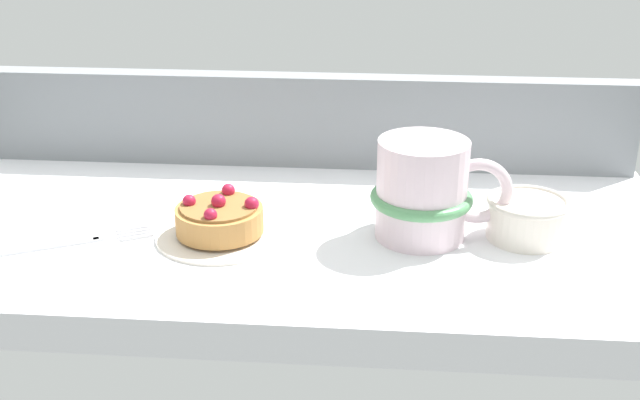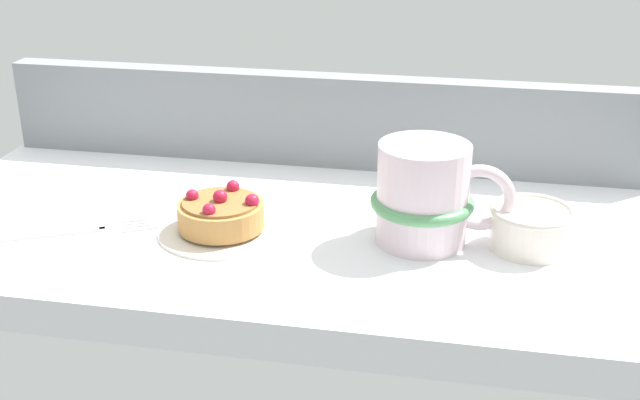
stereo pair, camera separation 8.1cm
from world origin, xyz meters
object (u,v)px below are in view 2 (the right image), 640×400
Objects in this scene: raspberry_tart at (221,213)px; dessert_plate at (222,230)px; dessert_fork at (76,231)px; coffee_mug at (426,195)px; sugar_bowl at (531,227)px.

dessert_plate is at bearing -157.23° from raspberry_tart.
raspberry_tart is at bearing 11.70° from dessert_fork.
coffee_mug is at bearing 8.12° from dessert_fork.
raspberry_tart is (0.02, 0.01, 1.87)cm from dessert_plate.
coffee_mug is (20.51, 1.98, 2.82)cm from raspberry_tart.
dessert_fork is (-14.69, -3.04, -0.01)cm from dessert_plate.
sugar_bowl is at bearing 4.45° from raspberry_tart.
dessert_plate is 21.15cm from coffee_mug.
sugar_bowl is (30.91, 2.41, 0.10)cm from raspberry_tart.
dessert_plate and dessert_fork have the same top height.
dessert_fork is (-35.22, -5.02, -4.70)cm from coffee_mug.
coffee_mug is at bearing 5.51° from raspberry_tart.
coffee_mug is 1.71× the size of sugar_bowl.
raspberry_tart reaches higher than sugar_bowl.
sugar_bowl is (10.39, 0.43, -2.72)cm from coffee_mug.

